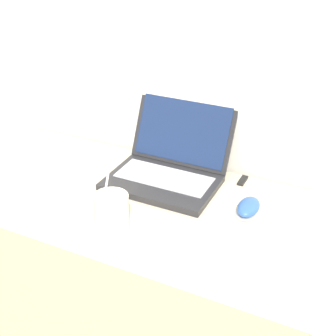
{
  "coord_description": "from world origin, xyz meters",
  "views": [
    {
      "loc": [
        0.57,
        -0.75,
        1.54
      ],
      "look_at": [
        0.02,
        0.36,
        0.86
      ],
      "focal_mm": 50.0,
      "sensor_mm": 36.0,
      "label": 1
    }
  ],
  "objects": [
    {
      "name": "drink_cup",
      "position": [
        -0.0,
        0.13,
        0.83
      ],
      "size": [
        0.09,
        0.09,
        0.19
      ],
      "color": "silver",
      "rests_on": "desk"
    },
    {
      "name": "usb_stick",
      "position": [
        0.24,
        0.54,
        0.78
      ],
      "size": [
        0.02,
        0.06,
        0.01
      ],
      "color": "black",
      "rests_on": "desk"
    },
    {
      "name": "external_keyboard",
      "position": [
        -0.42,
        0.37,
        0.79
      ],
      "size": [
        0.46,
        0.16,
        0.02
      ],
      "color": "silver",
      "rests_on": "desk"
    },
    {
      "name": "laptop",
      "position": [
        0.02,
        0.46,
        0.83
      ],
      "size": [
        0.34,
        0.33,
        0.23
      ],
      "color": "#232326",
      "rests_on": "desk"
    },
    {
      "name": "wall_back",
      "position": [
        0.0,
        0.62,
        1.25
      ],
      "size": [
        7.0,
        0.04,
        2.5
      ],
      "color": "silver",
      "rests_on": "ground_plane"
    },
    {
      "name": "desk",
      "position": [
        0.0,
        0.29,
        0.39
      ],
      "size": [
        1.3,
        0.58,
        0.78
      ],
      "color": "beige",
      "rests_on": "ground_plane"
    },
    {
      "name": "computer_mouse",
      "position": [
        0.31,
        0.38,
        0.79
      ],
      "size": [
        0.07,
        0.11,
        0.04
      ],
      "color": "#B2B2B7",
      "rests_on": "desk"
    }
  ]
}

